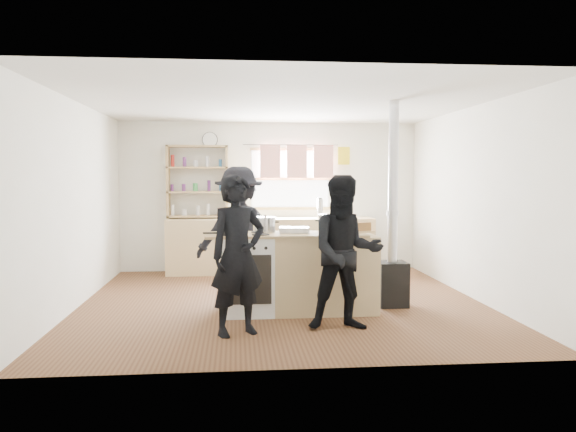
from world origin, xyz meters
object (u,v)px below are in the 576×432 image
object	(u,v)px
roast_tray	(294,230)
bread_board	(361,228)
person_near_left	(238,255)
thermos	(320,208)
person_near_right	(346,253)
stockpot_stove	(265,224)
stockpot_counter	(331,223)
skillet_greens	(231,233)
cooking_island	(298,273)
person_far	(239,232)
flue_heater	(392,254)

from	to	relation	value
roast_tray	bread_board	size ratio (longest dim) A/B	1.09
person_near_left	thermos	bearing A→B (deg)	43.57
person_near_left	person_near_right	bearing A→B (deg)	-21.04
person_near_right	thermos	bearing A→B (deg)	86.05
person_near_left	stockpot_stove	bearing A→B (deg)	46.91
roast_tray	stockpot_stove	size ratio (longest dim) A/B	1.44
stockpot_counter	skillet_greens	bearing A→B (deg)	-169.14
thermos	cooking_island	bearing A→B (deg)	-103.71
stockpot_stove	person_near_left	xyz separation A→B (m)	(-0.33, -1.05, -0.22)
cooking_island	stockpot_counter	distance (m)	0.71
thermos	stockpot_stove	distance (m)	2.79
person_near_left	person_far	size ratio (longest dim) A/B	0.94
person_near_left	person_near_right	size ratio (longest dim) A/B	1.00
stockpot_stove	thermos	bearing A→B (deg)	67.89
thermos	person_near_left	distance (m)	3.90
roast_tray	person_near_right	size ratio (longest dim) A/B	0.23
bread_board	roast_tray	bearing A→B (deg)	177.31
roast_tray	stockpot_counter	world-z (taller)	stockpot_counter
roast_tray	person_far	size ratio (longest dim) A/B	0.21
stockpot_stove	person_near_right	world-z (taller)	person_near_right
flue_heater	roast_tray	bearing A→B (deg)	-172.74
thermos	person_far	xyz separation A→B (m)	(-1.35, -1.90, -0.20)
stockpot_stove	roast_tray	bearing A→B (deg)	-19.97
bread_board	person_near_right	size ratio (longest dim) A/B	0.21
thermos	skillet_greens	distance (m)	3.25
flue_heater	person_near_left	world-z (taller)	flue_heater
roast_tray	stockpot_stove	bearing A→B (deg)	160.03
person_near_left	person_far	xyz separation A→B (m)	(0.03, 1.75, 0.06)
stockpot_stove	cooking_island	bearing A→B (deg)	-25.77
stockpot_counter	flue_heater	distance (m)	0.88
roast_tray	bread_board	xyz separation A→B (m)	(0.79, -0.04, 0.01)
skillet_greens	roast_tray	size ratio (longest dim) A/B	0.76
skillet_greens	stockpot_counter	size ratio (longest dim) A/B	0.86
bread_board	person_far	size ratio (longest dim) A/B	0.19
flue_heater	person_far	world-z (taller)	flue_heater
stockpot_stove	flue_heater	bearing A→B (deg)	1.30
thermos	person_near_left	xyz separation A→B (m)	(-1.38, -3.64, -0.26)
thermos	bread_board	distance (m)	2.75
roast_tray	stockpot_counter	bearing A→B (deg)	4.03
thermos	flue_heater	distance (m)	2.64
thermos	bread_board	world-z (taller)	thermos
cooking_island	stockpot_stove	xyz separation A→B (m)	(-0.38, 0.18, 0.55)
cooking_island	stockpot_stove	size ratio (longest dim) A/B	7.79
stockpot_counter	bread_board	size ratio (longest dim) A/B	0.95
skillet_greens	roast_tray	xyz separation A→B (m)	(0.73, 0.19, 0.01)
skillet_greens	stockpot_stove	world-z (taller)	stockpot_stove
stockpot_counter	person_near_left	bearing A→B (deg)	-139.11
cooking_island	roast_tray	world-z (taller)	roast_tray
thermos	flue_heater	size ratio (longest dim) A/B	0.13
skillet_greens	person_far	bearing A→B (deg)	84.59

